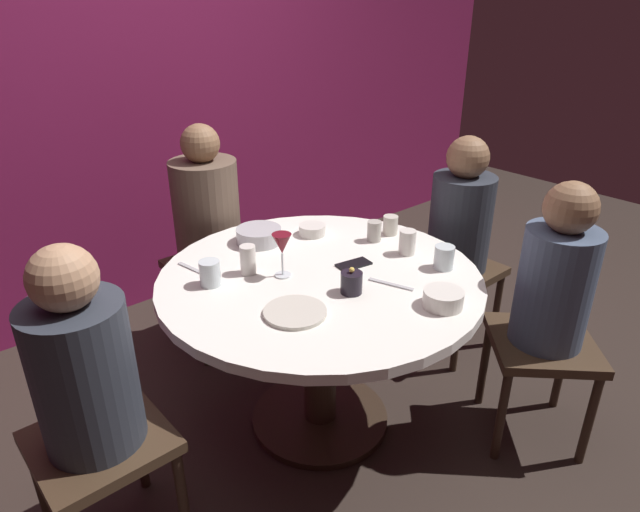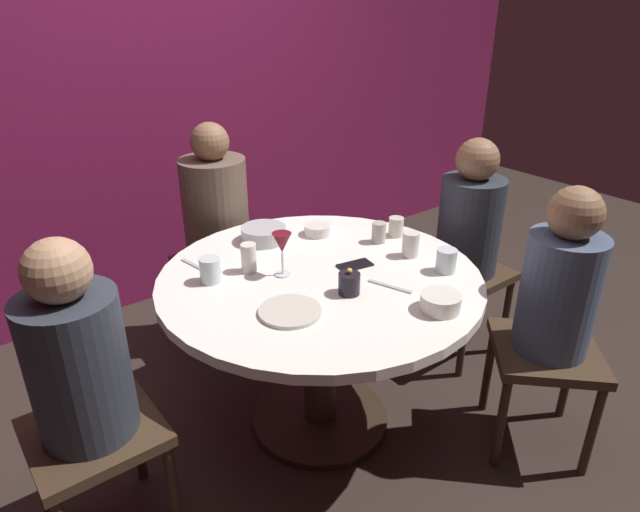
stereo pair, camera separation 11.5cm
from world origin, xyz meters
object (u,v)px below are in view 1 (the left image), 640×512
cell_phone (354,264)px  cup_center_front (390,225)px  seated_diner_left (85,378)px  bowl_salad_center (443,299)px  seated_diner_right (460,223)px  cup_near_candle (407,242)px  dining_table (320,310)px  seated_diner_front_right (554,289)px  cup_by_right_diner (374,231)px  wine_glass (282,246)px  dinner_plate (295,312)px  bowl_serving_large (258,236)px  cup_far_edge (210,273)px  cup_by_left_diner (248,260)px  cup_beside_wine (444,257)px  seated_diner_back (207,215)px  bowl_small_white (312,230)px

cell_phone → cup_center_front: cup_center_front is taller
seated_diner_left → bowl_salad_center: 1.18m
cup_center_front → seated_diner_right: bearing=-12.9°
bowl_salad_center → cup_near_candle: size_ratio=1.35×
dining_table → cup_center_front: (0.51, 0.09, 0.20)m
seated_diner_front_right → cup_by_right_diner: seated_diner_front_right is taller
cup_near_candle → seated_diner_right: bearing=10.5°
wine_glass → dinner_plate: bearing=-119.2°
dining_table → bowl_serving_large: 0.45m
cup_far_edge → cup_by_left_diner: bearing=-5.1°
cup_by_left_diner → cup_beside_wine: bearing=-37.8°
bowl_serving_large → cell_phone: bearing=-70.0°
seated_diner_back → wine_glass: seated_diner_back is taller
bowl_salad_center → cup_beside_wine: (0.24, 0.19, 0.02)m
cup_near_candle → cup_beside_wine: size_ratio=1.11×
cup_by_right_diner → cup_far_edge: bearing=171.2°
seated_diner_back → seated_diner_front_right: size_ratio=1.05×
seated_diner_back → seated_diner_front_right: bearing=23.1°
cup_by_right_diner → seated_diner_left: bearing=-176.1°
cup_far_edge → cup_near_candle: bearing=-21.5°
seated_diner_back → cup_beside_wine: bearing=19.7°
wine_glass → cup_by_left_diner: wine_glass is taller
cell_phone → bowl_small_white: 0.36m
bowl_serving_large → bowl_small_white: 0.25m
seated_diner_left → seated_diner_front_right: size_ratio=1.00×
cup_beside_wine → cup_center_front: bearing=75.5°
bowl_serving_large → dinner_plate: bearing=-114.0°
bowl_serving_large → seated_diner_back: bearing=89.7°
seated_diner_left → bowl_small_white: 1.20m
dining_table → seated_diner_right: seated_diner_right is taller
seated_diner_right → cup_beside_wine: bearing=29.1°
wine_glass → cup_far_edge: 0.29m
cup_center_front → dinner_plate: bearing=-161.2°
wine_glass → bowl_salad_center: 0.63m
wine_glass → bowl_small_white: size_ratio=1.46×
seated_diner_back → cup_far_edge: 0.75m
dining_table → seated_diner_right: size_ratio=1.12×
seated_diner_left → cup_near_candle: 1.33m
dinner_plate → cup_far_edge: cup_far_edge is taller
seated_diner_back → cup_by_right_diner: size_ratio=13.00×
bowl_salad_center → seated_diner_front_right: bearing=-19.9°
dining_table → bowl_salad_center: bearing=-70.4°
bowl_small_white → cup_center_front: bearing=-39.9°
seated_diner_right → cup_beside_wine: 0.58m
cup_beside_wine → cup_by_left_diner: bearing=142.2°
seated_diner_left → dinner_plate: bearing=-14.1°
dinner_plate → dining_table: bearing=32.8°
cup_center_front → cup_far_edge: size_ratio=0.88×
dinner_plate → cup_center_front: bearing=18.8°
bowl_salad_center → dining_table: bearing=109.6°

